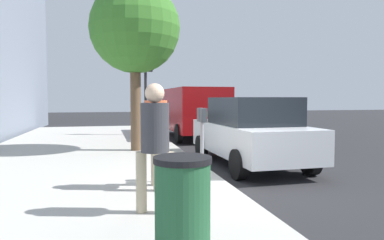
{
  "coord_description": "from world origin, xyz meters",
  "views": [
    {
      "loc": [
        -6.76,
        2.15,
        1.74
      ],
      "look_at": [
        0.33,
        0.49,
        1.29
      ],
      "focal_mm": 32.65,
      "sensor_mm": 36.0,
      "label": 1
    }
  ],
  "objects_px": {
    "street_tree": "(135,29)",
    "pedestrian_bystander": "(155,137)",
    "parked_sedan_near": "(250,131)",
    "parking_meter": "(202,129)",
    "pedestrian_at_meter": "(156,127)",
    "traffic_signal": "(148,80)",
    "trash_bin": "(183,206)",
    "parked_van_far": "(192,110)"
  },
  "relations": [
    {
      "from": "street_tree",
      "to": "pedestrian_bystander",
      "type": "bearing_deg",
      "value": 178.41
    },
    {
      "from": "parked_sedan_near",
      "to": "street_tree",
      "type": "relative_size",
      "value": 0.87
    },
    {
      "from": "parking_meter",
      "to": "pedestrian_at_meter",
      "type": "relative_size",
      "value": 0.77
    },
    {
      "from": "pedestrian_at_meter",
      "to": "street_tree",
      "type": "distance_m",
      "value": 5.36
    },
    {
      "from": "parking_meter",
      "to": "street_tree",
      "type": "height_order",
      "value": "street_tree"
    },
    {
      "from": "parking_meter",
      "to": "parked_sedan_near",
      "type": "distance_m",
      "value": 2.76
    },
    {
      "from": "traffic_signal",
      "to": "trash_bin",
      "type": "relative_size",
      "value": 3.56
    },
    {
      "from": "parking_meter",
      "to": "parked_sedan_near",
      "type": "height_order",
      "value": "parked_sedan_near"
    },
    {
      "from": "trash_bin",
      "to": "pedestrian_at_meter",
      "type": "bearing_deg",
      "value": -1.84
    },
    {
      "from": "pedestrian_at_meter",
      "to": "traffic_signal",
      "type": "xyz_separation_m",
      "value": [
        9.28,
        -0.84,
        1.34
      ]
    },
    {
      "from": "street_tree",
      "to": "parking_meter",
      "type": "bearing_deg",
      "value": -168.39
    },
    {
      "from": "parking_meter",
      "to": "trash_bin",
      "type": "relative_size",
      "value": 1.4
    },
    {
      "from": "traffic_signal",
      "to": "parked_van_far",
      "type": "bearing_deg",
      "value": -102.27
    },
    {
      "from": "parking_meter",
      "to": "parked_van_far",
      "type": "relative_size",
      "value": 0.27
    },
    {
      "from": "parked_sedan_near",
      "to": "traffic_signal",
      "type": "relative_size",
      "value": 1.23
    },
    {
      "from": "pedestrian_bystander",
      "to": "trash_bin",
      "type": "xyz_separation_m",
      "value": [
        -1.39,
        -0.1,
        -0.56
      ]
    },
    {
      "from": "parking_meter",
      "to": "pedestrian_bystander",
      "type": "distance_m",
      "value": 1.91
    },
    {
      "from": "parked_sedan_near",
      "to": "parked_van_far",
      "type": "xyz_separation_m",
      "value": [
        6.61,
        0.0,
        0.36
      ]
    },
    {
      "from": "parking_meter",
      "to": "pedestrian_at_meter",
      "type": "distance_m",
      "value": 0.92
    },
    {
      "from": "parking_meter",
      "to": "parked_sedan_near",
      "type": "relative_size",
      "value": 0.32
    },
    {
      "from": "parking_meter",
      "to": "pedestrian_at_meter",
      "type": "bearing_deg",
      "value": 103.38
    },
    {
      "from": "parked_van_far",
      "to": "pedestrian_at_meter",
      "type": "bearing_deg",
      "value": 162.94
    },
    {
      "from": "parked_sedan_near",
      "to": "traffic_signal",
      "type": "bearing_deg",
      "value": 15.06
    },
    {
      "from": "traffic_signal",
      "to": "trash_bin",
      "type": "distance_m",
      "value": 12.22
    },
    {
      "from": "parked_van_far",
      "to": "traffic_signal",
      "type": "height_order",
      "value": "traffic_signal"
    },
    {
      "from": "pedestrian_bystander",
      "to": "parked_van_far",
      "type": "xyz_separation_m",
      "value": [
        10.22,
        -2.91,
        0.04
      ]
    },
    {
      "from": "parked_sedan_near",
      "to": "pedestrian_at_meter",
      "type": "bearing_deg",
      "value": 129.71
    },
    {
      "from": "street_tree",
      "to": "parked_sedan_near",
      "type": "bearing_deg",
      "value": -131.4
    },
    {
      "from": "parked_van_far",
      "to": "traffic_signal",
      "type": "distance_m",
      "value": 2.34
    },
    {
      "from": "parking_meter",
      "to": "pedestrian_bystander",
      "type": "xyz_separation_m",
      "value": [
        -1.57,
        1.09,
        0.05
      ]
    },
    {
      "from": "parked_sedan_near",
      "to": "parking_meter",
      "type": "bearing_deg",
      "value": 138.28
    },
    {
      "from": "pedestrian_at_meter",
      "to": "parking_meter",
      "type": "bearing_deg",
      "value": 13.74
    },
    {
      "from": "parked_sedan_near",
      "to": "trash_bin",
      "type": "height_order",
      "value": "parked_sedan_near"
    },
    {
      "from": "parked_sedan_near",
      "to": "traffic_signal",
      "type": "height_order",
      "value": "traffic_signal"
    },
    {
      "from": "trash_bin",
      "to": "pedestrian_bystander",
      "type": "bearing_deg",
      "value": 4.12
    },
    {
      "from": "parked_sedan_near",
      "to": "pedestrian_bystander",
      "type": "bearing_deg",
      "value": 141.16
    },
    {
      "from": "pedestrian_bystander",
      "to": "street_tree",
      "type": "distance_m",
      "value": 6.59
    },
    {
      "from": "pedestrian_bystander",
      "to": "traffic_signal",
      "type": "relative_size",
      "value": 0.5
    },
    {
      "from": "parked_van_far",
      "to": "street_tree",
      "type": "bearing_deg",
      "value": 146.76
    },
    {
      "from": "parked_sedan_near",
      "to": "trash_bin",
      "type": "distance_m",
      "value": 5.75
    },
    {
      "from": "parked_sedan_near",
      "to": "parked_van_far",
      "type": "bearing_deg",
      "value": 0.01
    },
    {
      "from": "parking_meter",
      "to": "trash_bin",
      "type": "xyz_separation_m",
      "value": [
        -2.96,
        0.99,
        -0.51
      ]
    }
  ]
}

